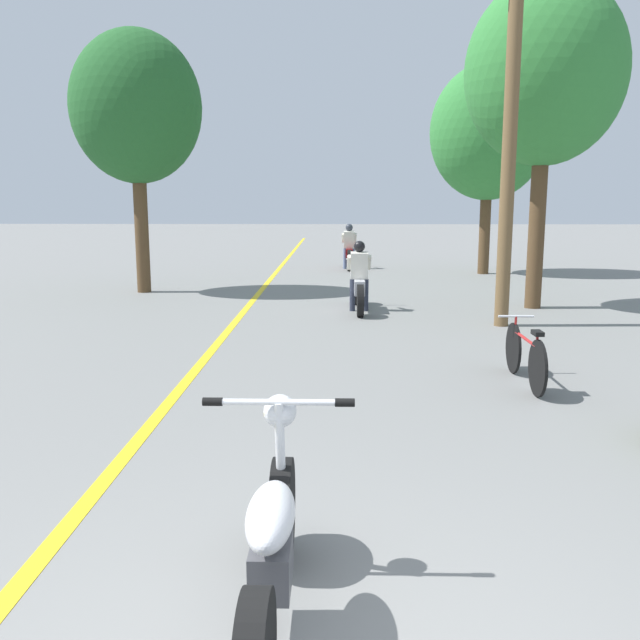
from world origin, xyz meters
TOP-DOWN VIEW (x-y plane):
  - lane_stripe_center at (-1.70, 12.68)m, footprint 0.14×48.00m
  - utility_pole at (2.99, 9.27)m, footprint 1.10×0.24m
  - roadside_tree_right_near at (4.11, 11.28)m, footprint 3.08×2.77m
  - roadside_tree_right_far at (4.50, 17.77)m, footprint 3.37×3.04m
  - roadside_tree_left at (-4.46, 13.49)m, footprint 2.98×2.69m
  - motorcycle_foreground at (-0.22, 0.72)m, footprint 0.85×2.04m
  - motorcycle_rider_lead at (0.57, 10.86)m, footprint 0.50×2.13m
  - motorcycle_rider_far at (0.53, 19.19)m, footprint 0.50×2.11m
  - bicycle_parked at (2.35, 5.45)m, footprint 0.44×1.69m

SIDE VIEW (x-z plane):
  - lane_stripe_center at x=-1.70m, z-range 0.00..0.01m
  - bicycle_parked at x=2.35m, z-range -0.03..0.72m
  - motorcycle_foreground at x=-0.22m, z-range -0.10..0.97m
  - motorcycle_rider_lead at x=0.57m, z-range -0.17..1.21m
  - motorcycle_rider_far at x=0.53m, z-range -0.17..1.25m
  - utility_pole at x=2.99m, z-range 0.09..6.46m
  - roadside_tree_right_far at x=4.50m, z-range 1.06..7.09m
  - roadside_tree_left at x=-4.46m, z-range 1.23..7.20m
  - roadside_tree_right_near at x=4.11m, z-range 1.37..7.73m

